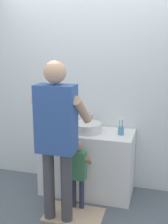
{
  "coord_description": "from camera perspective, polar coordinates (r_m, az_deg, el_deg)",
  "views": [
    {
      "loc": [
        0.86,
        -2.87,
        1.85
      ],
      "look_at": [
        0.0,
        0.15,
        1.09
      ],
      "focal_mm": 45.11,
      "sensor_mm": 36.0,
      "label": 1
    }
  ],
  "objects": [
    {
      "name": "toothbrush_cup",
      "position": [
        3.34,
        7.49,
        -3.69
      ],
      "size": [
        0.07,
        0.07,
        0.21
      ],
      "color": "#4C8EB2",
      "rests_on": "vanity_cabinet"
    },
    {
      "name": "soap_bottle",
      "position": [
        3.52,
        -5.22,
        -2.5
      ],
      "size": [
        0.06,
        0.06,
        0.16
      ],
      "color": "gold",
      "rests_on": "vanity_cabinet"
    },
    {
      "name": "bath_mat",
      "position": [
        3.32,
        -2.01,
        -20.05
      ],
      "size": [
        0.64,
        0.4,
        0.02
      ],
      "primitive_type": "cube",
      "color": "#CCAD8E",
      "rests_on": "ground"
    },
    {
      "name": "faucet",
      "position": [
        3.61,
        1.51,
        -1.8
      ],
      "size": [
        0.18,
        0.14,
        0.18
      ],
      "color": "#B7BABF",
      "rests_on": "vanity_cabinet"
    },
    {
      "name": "sink_basin",
      "position": [
        3.41,
        0.6,
        -3.13
      ],
      "size": [
        0.36,
        0.36,
        0.11
      ],
      "color": "silver",
      "rests_on": "vanity_cabinet"
    },
    {
      "name": "vanity_cabinet",
      "position": [
        3.59,
        0.67,
        -10.1
      ],
      "size": [
        1.13,
        0.54,
        0.81
      ],
      "primitive_type": "cube",
      "color": "white",
      "rests_on": "ground"
    },
    {
      "name": "ground_plane",
      "position": [
        3.52,
        -0.7,
        -18.02
      ],
      "size": [
        14.0,
        14.0,
        0.0
      ],
      "primitive_type": "plane",
      "color": "slate"
    },
    {
      "name": "adult_parent",
      "position": [
        2.83,
        -5.51,
        -3.41
      ],
      "size": [
        0.53,
        0.56,
        1.7
      ],
      "color": "#47474C",
      "rests_on": "ground"
    },
    {
      "name": "child_toddler",
      "position": [
        3.2,
        -1.26,
        -11.47
      ],
      "size": [
        0.25,
        0.25,
        0.82
      ],
      "color": "#2D334C",
      "rests_on": "ground"
    },
    {
      "name": "back_wall",
      "position": [
        3.63,
        2.04,
        5.73
      ],
      "size": [
        4.4,
        0.08,
        2.7
      ],
      "color": "silver",
      "rests_on": "ground"
    }
  ]
}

